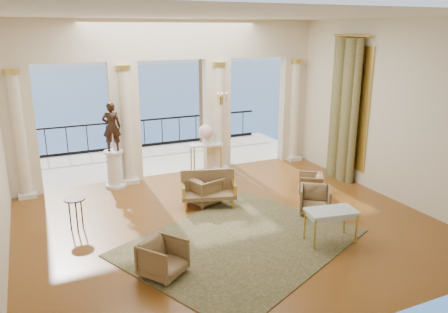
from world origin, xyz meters
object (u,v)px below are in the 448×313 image
armchair_c (310,183)px  settee (208,189)px  armchair_a (163,257)px  game_table (331,213)px  armchair_b (315,199)px  pedestal (115,169)px  console_table (206,149)px  statue (112,127)px  side_table (75,203)px  armchair_d (205,188)px

armchair_c → settee: settee is taller
armchair_a → game_table: (3.51, -0.18, 0.26)m
armchair_c → game_table: game_table is taller
armchair_a → armchair_b: 4.25m
pedestal → armchair_a: bearing=-91.3°
settee → console_table: 2.55m
armchair_a → armchair_b: bearing=-20.4°
armchair_c → statue: (-4.60, 2.73, 1.39)m
armchair_a → side_table: side_table is taller
armchair_b → side_table: size_ratio=0.98×
pedestal → armchair_d: bearing=-49.4°
settee → statue: 3.22m
pedestal → armchair_b: bearing=-43.7°
armchair_d → side_table: bearing=78.7°
armchair_a → settee: bearing=17.3°
armchair_a → console_table: size_ratio=0.71×
armchair_d → side_table: (-3.12, -0.28, 0.25)m
armchair_a → armchair_c: bearing=-10.9°
armchair_d → settee: settee is taller
armchair_c → console_table: (-1.85, 2.78, 0.45)m
statue → console_table: (2.75, 0.05, -0.94)m
statue → settee: bearing=144.0°
game_table → statue: bearing=133.1°
armchair_b → settee: bearing=179.8°
armchair_b → armchair_d: bearing=176.9°
statue → game_table: bearing=138.9°
armchair_a → pedestal: (0.12, 4.96, 0.14)m
game_table → console_table: 5.23m
armchair_b → armchair_c: size_ratio=1.16×
armchair_b → settee: settee is taller
armchair_c → armchair_d: 2.84m
armchair_c → game_table: 2.71m
pedestal → console_table: 2.76m
settee → pedestal: size_ratio=1.39×
settee → game_table: (1.55, -2.82, 0.19)m
game_table → console_table: bearing=106.8°
armchair_a → armchair_d: bearing=19.4°
game_table → console_table: console_table is taller
pedestal → console_table: (2.75, 0.05, 0.26)m
settee → game_table: 3.22m
armchair_b → armchair_c: armchair_b is taller
armchair_c → armchair_b: bearing=3.1°
settee → armchair_c: bearing=8.1°
side_table → game_table: bearing=-30.2°
armchair_c → statue: statue is taller
armchair_b → armchair_d: armchair_d is taller
side_table → armchair_d: bearing=5.1°
pedestal → statue: bearing=116.6°
side_table → armchair_b: bearing=-14.8°
console_table → armchair_c: bearing=-49.2°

